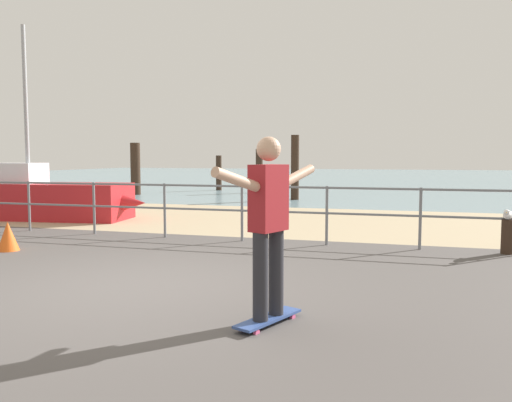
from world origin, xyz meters
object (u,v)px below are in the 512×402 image
(traffic_cone, at_px, (8,237))
(skateboarder, at_px, (269,216))
(bollard_short, at_px, (507,237))
(seagull, at_px, (508,215))
(skateboard, at_px, (268,319))
(sailboat, at_px, (46,199))

(traffic_cone, bearing_deg, skateboarder, -25.46)
(bollard_short, height_order, seagull, seagull)
(skateboard, distance_m, seagull, 5.21)
(skateboard, bearing_deg, seagull, 58.65)
(sailboat, bearing_deg, traffic_cone, -58.88)
(sailboat, height_order, seagull, sailboat)
(sailboat, relative_size, seagull, 10.47)
(sailboat, bearing_deg, bollard_short, -10.65)
(bollard_short, relative_size, seagull, 1.18)
(bollard_short, height_order, traffic_cone, bollard_short)
(sailboat, height_order, skateboarder, sailboat)
(skateboarder, relative_size, traffic_cone, 3.30)
(seagull, distance_m, traffic_cone, 8.03)
(skateboarder, relative_size, bollard_short, 2.90)
(skateboard, bearing_deg, skateboarder, 135.00)
(skateboarder, xyz_separation_m, bollard_short, (2.70, 4.44, -0.73))
(sailboat, distance_m, traffic_cone, 4.59)
(sailboat, xyz_separation_m, bollard_short, (10.14, -1.91, -0.23))
(skateboarder, height_order, traffic_cone, skateboarder)
(skateboard, distance_m, traffic_cone, 5.62)
(sailboat, bearing_deg, skateboarder, -40.43)
(skateboarder, xyz_separation_m, seagull, (2.69, 4.42, -0.37))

